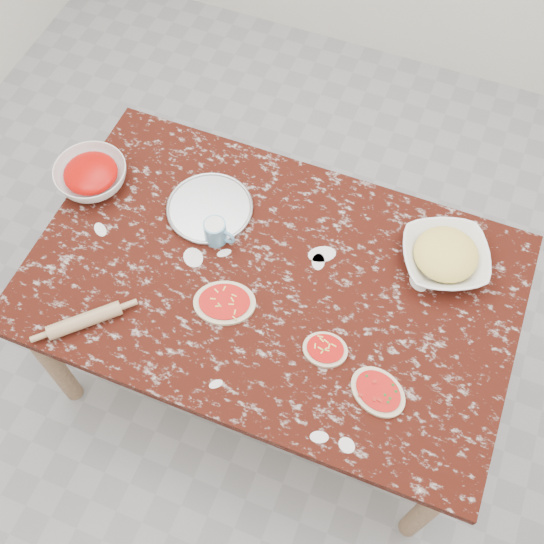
{
  "coord_description": "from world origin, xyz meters",
  "views": [
    {
      "loc": [
        0.39,
        -0.99,
        2.66
      ],
      "look_at": [
        0.0,
        0.0,
        0.8
      ],
      "focal_mm": 43.9,
      "sensor_mm": 36.0,
      "label": 1
    }
  ],
  "objects_px": {
    "worktable": "(272,291)",
    "cheese_bowl": "(445,258)",
    "flour_mug": "(216,232)",
    "pizza_tray": "(210,209)",
    "rolling_pin": "(85,320)",
    "sauce_bowl": "(92,176)"
  },
  "relations": [
    {
      "from": "cheese_bowl",
      "to": "rolling_pin",
      "type": "height_order",
      "value": "cheese_bowl"
    },
    {
      "from": "rolling_pin",
      "to": "pizza_tray",
      "type": "bearing_deg",
      "value": 71.51
    },
    {
      "from": "flour_mug",
      "to": "rolling_pin",
      "type": "distance_m",
      "value": 0.51
    },
    {
      "from": "pizza_tray",
      "to": "sauce_bowl",
      "type": "relative_size",
      "value": 1.16
    },
    {
      "from": "pizza_tray",
      "to": "rolling_pin",
      "type": "xyz_separation_m",
      "value": [
        -0.18,
        -0.55,
        0.02
      ]
    },
    {
      "from": "pizza_tray",
      "to": "rolling_pin",
      "type": "height_order",
      "value": "rolling_pin"
    },
    {
      "from": "worktable",
      "to": "cheese_bowl",
      "type": "relative_size",
      "value": 5.65
    },
    {
      "from": "cheese_bowl",
      "to": "flour_mug",
      "type": "distance_m",
      "value": 0.76
    },
    {
      "from": "pizza_tray",
      "to": "cheese_bowl",
      "type": "height_order",
      "value": "cheese_bowl"
    },
    {
      "from": "flour_mug",
      "to": "cheese_bowl",
      "type": "bearing_deg",
      "value": 14.6
    },
    {
      "from": "pizza_tray",
      "to": "flour_mug",
      "type": "height_order",
      "value": "flour_mug"
    },
    {
      "from": "worktable",
      "to": "pizza_tray",
      "type": "xyz_separation_m",
      "value": [
        -0.31,
        0.18,
        0.09
      ]
    },
    {
      "from": "worktable",
      "to": "cheese_bowl",
      "type": "xyz_separation_m",
      "value": [
        0.51,
        0.27,
        0.12
      ]
    },
    {
      "from": "worktable",
      "to": "flour_mug",
      "type": "xyz_separation_m",
      "value": [
        -0.23,
        0.08,
        0.13
      ]
    },
    {
      "from": "cheese_bowl",
      "to": "pizza_tray",
      "type": "bearing_deg",
      "value": -173.71
    },
    {
      "from": "worktable",
      "to": "sauce_bowl",
      "type": "distance_m",
      "value": 0.76
    },
    {
      "from": "flour_mug",
      "to": "pizza_tray",
      "type": "bearing_deg",
      "value": 125.66
    },
    {
      "from": "pizza_tray",
      "to": "flour_mug",
      "type": "relative_size",
      "value": 2.6
    },
    {
      "from": "worktable",
      "to": "rolling_pin",
      "type": "height_order",
      "value": "rolling_pin"
    },
    {
      "from": "worktable",
      "to": "cheese_bowl",
      "type": "distance_m",
      "value": 0.58
    },
    {
      "from": "sauce_bowl",
      "to": "rolling_pin",
      "type": "height_order",
      "value": "sauce_bowl"
    },
    {
      "from": "worktable",
      "to": "pizza_tray",
      "type": "distance_m",
      "value": 0.37
    }
  ]
}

